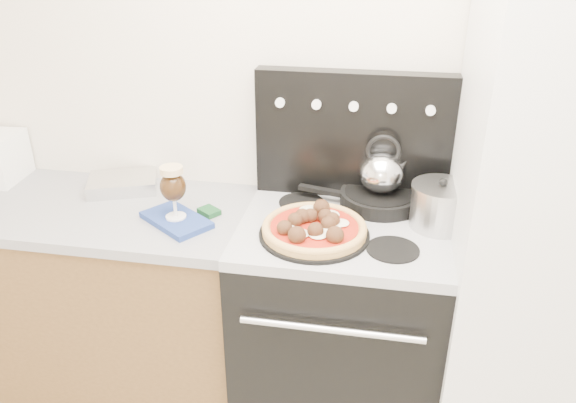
% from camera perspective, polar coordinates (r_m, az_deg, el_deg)
% --- Properties ---
extents(room_shell, '(3.52, 3.01, 2.52)m').
position_cam_1_polar(room_shell, '(1.16, -1.61, -8.19)').
color(room_shell, beige).
rests_on(room_shell, ground).
extents(base_cabinet, '(1.45, 0.60, 0.86)m').
position_cam_1_polar(base_cabinet, '(2.66, -19.57, -9.24)').
color(base_cabinet, brown).
rests_on(base_cabinet, ground).
extents(countertop, '(1.48, 0.63, 0.04)m').
position_cam_1_polar(countertop, '(2.44, -21.13, -0.54)').
color(countertop, gray).
rests_on(countertop, base_cabinet).
extents(stove_body, '(0.76, 0.65, 0.88)m').
position_cam_1_polar(stove_body, '(2.33, 5.14, -12.77)').
color(stove_body, black).
rests_on(stove_body, ground).
extents(cooktop, '(0.76, 0.65, 0.04)m').
position_cam_1_polar(cooktop, '(2.08, 5.65, -2.85)').
color(cooktop, '#ADADB2').
rests_on(cooktop, stove_body).
extents(backguard, '(0.76, 0.08, 0.50)m').
position_cam_1_polar(backguard, '(2.22, 6.61, 6.69)').
color(backguard, black).
rests_on(backguard, cooktop).
extents(fridge, '(0.64, 0.68, 1.90)m').
position_cam_1_polar(fridge, '(2.11, 24.97, -3.38)').
color(fridge, silver).
rests_on(fridge, ground).
extents(foil_sheet, '(0.33, 0.29, 0.06)m').
position_cam_1_polar(foil_sheet, '(2.47, -16.43, 1.79)').
color(foil_sheet, white).
rests_on(foil_sheet, countertop).
extents(oven_mitt, '(0.31, 0.29, 0.02)m').
position_cam_1_polar(oven_mitt, '(2.15, -11.28, -1.86)').
color(oven_mitt, navy).
rests_on(oven_mitt, countertop).
extents(beer_glass, '(0.10, 0.10, 0.21)m').
position_cam_1_polar(beer_glass, '(2.10, -11.55, 0.94)').
color(beer_glass, black).
rests_on(beer_glass, oven_mitt).
extents(pizza_pan, '(0.43, 0.43, 0.01)m').
position_cam_1_polar(pizza_pan, '(1.99, 2.68, -3.34)').
color(pizza_pan, black).
rests_on(pizza_pan, cooktop).
extents(pizza, '(0.47, 0.47, 0.05)m').
position_cam_1_polar(pizza, '(1.97, 2.70, -2.52)').
color(pizza, tan).
rests_on(pizza, pizza_pan).
extents(skillet, '(0.37, 0.37, 0.06)m').
position_cam_1_polar(skillet, '(2.22, 9.28, 0.32)').
color(skillet, black).
rests_on(skillet, cooktop).
extents(tea_kettle, '(0.18, 0.18, 0.20)m').
position_cam_1_polar(tea_kettle, '(2.17, 9.52, 3.30)').
color(tea_kettle, white).
rests_on(tea_kettle, skillet).
extents(stock_pot, '(0.26, 0.26, 0.15)m').
position_cam_1_polar(stock_pot, '(2.09, 15.19, -0.56)').
color(stock_pot, '#B9B9B9').
rests_on(stock_pot, cooktop).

